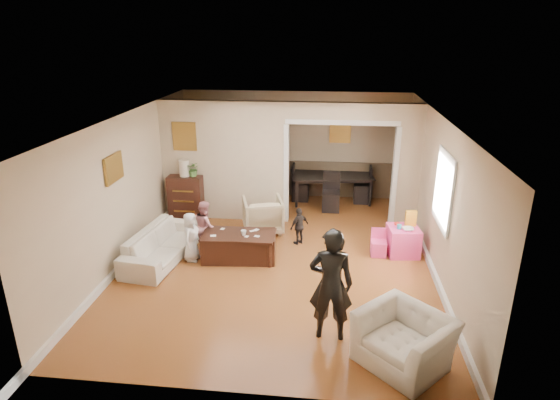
# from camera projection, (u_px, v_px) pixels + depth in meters

# --- Properties ---
(floor) EXTENTS (7.00, 7.00, 0.00)m
(floor) POSITION_uv_depth(u_px,v_px,m) (279.00, 257.00, 8.70)
(floor) COLOR #9F5329
(floor) RESTS_ON ground
(partition_left) EXTENTS (2.75, 0.18, 2.60)m
(partition_left) POSITION_uv_depth(u_px,v_px,m) (225.00, 161.00, 10.08)
(partition_left) COLOR #C3B28F
(partition_left) RESTS_ON ground
(partition_right) EXTENTS (0.55, 0.18, 2.60)m
(partition_right) POSITION_uv_depth(u_px,v_px,m) (407.00, 167.00, 9.68)
(partition_right) COLOR #C3B28F
(partition_right) RESTS_ON ground
(partition_header) EXTENTS (2.22, 0.18, 0.35)m
(partition_header) POSITION_uv_depth(u_px,v_px,m) (343.00, 111.00, 9.43)
(partition_header) COLOR #C3B28F
(partition_header) RESTS_ON partition_right
(window_pane) EXTENTS (0.03, 0.95, 1.10)m
(window_pane) POSITION_uv_depth(u_px,v_px,m) (444.00, 190.00, 7.51)
(window_pane) COLOR white
(window_pane) RESTS_ON ground
(framed_art_partition) EXTENTS (0.45, 0.03, 0.55)m
(framed_art_partition) POSITION_uv_depth(u_px,v_px,m) (185.00, 136.00, 9.88)
(framed_art_partition) COLOR brown
(framed_art_partition) RESTS_ON partition_left
(framed_art_sofa_wall) EXTENTS (0.03, 0.55, 0.40)m
(framed_art_sofa_wall) POSITION_uv_depth(u_px,v_px,m) (114.00, 168.00, 7.80)
(framed_art_sofa_wall) COLOR brown
(framed_art_alcove) EXTENTS (0.45, 0.03, 0.55)m
(framed_art_alcove) POSITION_uv_depth(u_px,v_px,m) (340.00, 130.00, 11.21)
(framed_art_alcove) COLOR brown
(sofa) EXTENTS (1.02, 2.04, 0.57)m
(sofa) POSITION_uv_depth(u_px,v_px,m) (162.00, 244.00, 8.54)
(sofa) COLOR beige
(sofa) RESTS_ON ground
(armchair_back) EXTENTS (0.97, 0.98, 0.73)m
(armchair_back) POSITION_uv_depth(u_px,v_px,m) (263.00, 215.00, 9.67)
(armchair_back) COLOR #C9B38B
(armchair_back) RESTS_ON ground
(armchair_front) EXTENTS (1.39, 1.38, 0.68)m
(armchair_front) POSITION_uv_depth(u_px,v_px,m) (404.00, 340.00, 5.83)
(armchair_front) COLOR beige
(armchair_front) RESTS_ON ground
(dresser) EXTENTS (0.73, 0.41, 1.01)m
(dresser) POSITION_uv_depth(u_px,v_px,m) (187.00, 198.00, 10.23)
(dresser) COLOR #35180F
(dresser) RESTS_ON ground
(table_lamp) EXTENTS (0.22, 0.22, 0.36)m
(table_lamp) POSITION_uv_depth(u_px,v_px,m) (184.00, 168.00, 10.00)
(table_lamp) COLOR beige
(table_lamp) RESTS_ON dresser
(potted_plant) EXTENTS (0.29, 0.26, 0.33)m
(potted_plant) POSITION_uv_depth(u_px,v_px,m) (193.00, 169.00, 9.98)
(potted_plant) COLOR #487534
(potted_plant) RESTS_ON dresser
(coffee_table) EXTENTS (1.37, 0.77, 0.49)m
(coffee_table) POSITION_uv_depth(u_px,v_px,m) (239.00, 246.00, 8.55)
(coffee_table) COLOR #361911
(coffee_table) RESTS_ON ground
(coffee_cup) EXTENTS (0.11, 0.11, 0.10)m
(coffee_cup) POSITION_uv_depth(u_px,v_px,m) (244.00, 233.00, 8.40)
(coffee_cup) COLOR silver
(coffee_cup) RESTS_ON coffee_table
(play_table) EXTENTS (0.61, 0.61, 0.53)m
(play_table) POSITION_uv_depth(u_px,v_px,m) (403.00, 241.00, 8.72)
(play_table) COLOR #FF4396
(play_table) RESTS_ON ground
(cereal_box) EXTENTS (0.21, 0.09, 0.30)m
(cereal_box) POSITION_uv_depth(u_px,v_px,m) (411.00, 218.00, 8.66)
(cereal_box) COLOR yellow
(cereal_box) RESTS_ON play_table
(cyan_cup) EXTENTS (0.08, 0.08, 0.08)m
(cyan_cup) POSITION_uv_depth(u_px,v_px,m) (399.00, 227.00, 8.58)
(cyan_cup) COLOR teal
(cyan_cup) RESTS_ON play_table
(toy_block) EXTENTS (0.10, 0.09, 0.05)m
(toy_block) POSITION_uv_depth(u_px,v_px,m) (397.00, 224.00, 8.74)
(toy_block) COLOR red
(toy_block) RESTS_ON play_table
(play_bowl) EXTENTS (0.23, 0.23, 0.05)m
(play_bowl) POSITION_uv_depth(u_px,v_px,m) (408.00, 229.00, 8.50)
(play_bowl) COLOR white
(play_bowl) RESTS_ON play_table
(dining_table) EXTENTS (2.08, 1.36, 0.68)m
(dining_table) POSITION_uv_depth(u_px,v_px,m) (331.00, 188.00, 11.41)
(dining_table) COLOR black
(dining_table) RESTS_ON ground
(adult_person) EXTENTS (0.59, 0.39, 1.62)m
(adult_person) POSITION_uv_depth(u_px,v_px,m) (331.00, 284.00, 6.18)
(adult_person) COLOR black
(adult_person) RESTS_ON ground
(child_kneel_a) EXTENTS (0.33, 0.47, 0.92)m
(child_kneel_a) POSITION_uv_depth(u_px,v_px,m) (191.00, 237.00, 8.43)
(child_kneel_a) COLOR silver
(child_kneel_a) RESTS_ON ground
(child_kneel_b) EXTENTS (0.54, 0.59, 0.98)m
(child_kneel_b) POSITION_uv_depth(u_px,v_px,m) (205.00, 226.00, 8.82)
(child_kneel_b) COLOR #CF8186
(child_kneel_b) RESTS_ON ground
(child_toddler) EXTENTS (0.44, 0.44, 0.75)m
(child_toddler) POSITION_uv_depth(u_px,v_px,m) (299.00, 226.00, 9.10)
(child_toddler) COLOR black
(child_toddler) RESTS_ON ground
(craft_papers) EXTENTS (0.90, 0.46, 0.00)m
(craft_papers) POSITION_uv_depth(u_px,v_px,m) (241.00, 233.00, 8.50)
(craft_papers) COLOR white
(craft_papers) RESTS_ON coffee_table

